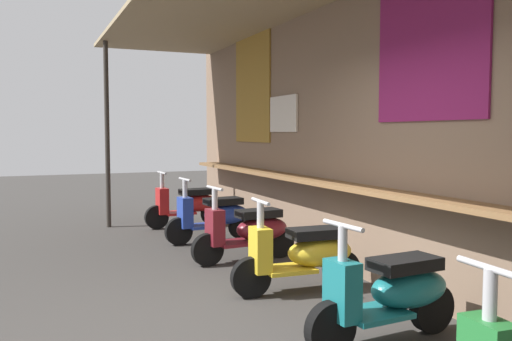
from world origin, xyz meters
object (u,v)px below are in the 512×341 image
(scooter_red, at_px, (189,204))
(scooter_blue, at_px, (216,216))
(scooter_maroon, at_px, (250,231))
(scooter_yellow, at_px, (305,254))
(scooter_teal, at_px, (393,292))

(scooter_red, relative_size, scooter_blue, 1.00)
(scooter_maroon, bearing_deg, scooter_blue, -93.61)
(scooter_maroon, height_order, scooter_yellow, same)
(scooter_maroon, distance_m, scooter_teal, 2.86)
(scooter_red, bearing_deg, scooter_yellow, 87.57)
(scooter_teal, bearing_deg, scooter_blue, -93.99)
(scooter_red, xyz_separation_m, scooter_yellow, (4.18, -0.00, 0.00))
(scooter_red, bearing_deg, scooter_teal, 87.57)
(scooter_red, relative_size, scooter_maroon, 1.00)
(scooter_red, relative_size, scooter_yellow, 1.00)
(scooter_yellow, relative_size, scooter_teal, 1.00)
(scooter_teal, bearing_deg, scooter_maroon, -93.99)
(scooter_blue, distance_m, scooter_teal, 4.19)
(scooter_blue, bearing_deg, scooter_maroon, 86.63)
(scooter_maroon, bearing_deg, scooter_red, -93.61)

